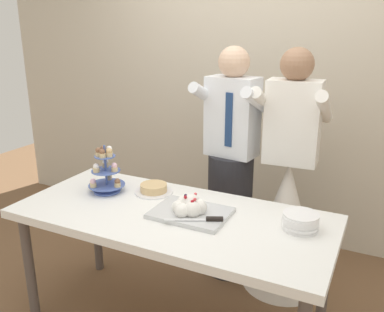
{
  "coord_description": "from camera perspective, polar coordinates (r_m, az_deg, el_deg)",
  "views": [
    {
      "loc": [
        1.03,
        -1.84,
        1.78
      ],
      "look_at": [
        0.06,
        0.15,
        1.07
      ],
      "focal_mm": 38.48,
      "sensor_mm": 36.0,
      "label": 1
    }
  ],
  "objects": [
    {
      "name": "cupcake_stand",
      "position": [
        2.63,
        -11.85,
        -2.2
      ],
      "size": [
        0.23,
        0.23,
        0.31
      ],
      "color": "#4C66B2",
      "rests_on": "dessert_table"
    },
    {
      "name": "dessert_table",
      "position": [
        2.37,
        -2.83,
        -9.46
      ],
      "size": [
        1.8,
        0.8,
        0.78
      ],
      "color": "white",
      "rests_on": "ground_plane"
    },
    {
      "name": "round_cake",
      "position": [
        2.61,
        -5.33,
        -4.56
      ],
      "size": [
        0.24,
        0.24,
        0.06
      ],
      "color": "white",
      "rests_on": "dessert_table"
    },
    {
      "name": "plate_stack",
      "position": [
        2.21,
        14.79,
        -8.77
      ],
      "size": [
        0.19,
        0.19,
        0.09
      ],
      "color": "white",
      "rests_on": "dessert_table"
    },
    {
      "name": "person_bride",
      "position": [
        2.91,
        12.93,
        -7.17
      ],
      "size": [
        0.56,
        0.56,
        1.66
      ],
      "color": "white",
      "rests_on": "ground_plane"
    },
    {
      "name": "person_groom",
      "position": [
        2.94,
        5.38,
        -3.05
      ],
      "size": [
        0.52,
        0.54,
        1.66
      ],
      "color": "#232328",
      "rests_on": "ground_plane"
    },
    {
      "name": "rear_wall",
      "position": [
        3.5,
        9.05,
        11.97
      ],
      "size": [
        5.2,
        0.1,
        2.9
      ],
      "primitive_type": "cube",
      "color": "beige",
      "rests_on": "ground_plane"
    },
    {
      "name": "main_cake_tray",
      "position": [
        2.29,
        -0.19,
        -7.28
      ],
      "size": [
        0.42,
        0.33,
        0.13
      ],
      "color": "silver",
      "rests_on": "dessert_table"
    }
  ]
}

